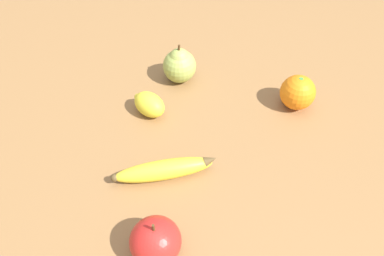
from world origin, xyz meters
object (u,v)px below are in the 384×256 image
at_px(banana, 165,170).
at_px(orange, 298,92).
at_px(apple, 156,241).
at_px(pear, 179,65).
at_px(lemon, 149,104).

xyz_separation_m(banana, orange, (0.02, -0.33, 0.02)).
distance_m(orange, apple, 0.43).
bearing_deg(pear, apple, 145.40).
height_order(orange, lemon, orange).
height_order(banana, orange, orange).
bearing_deg(orange, lemon, 63.31).
bearing_deg(orange, apple, 109.23).
bearing_deg(pear, banana, 144.76).
relative_size(orange, lemon, 0.87).
bearing_deg(pear, lemon, 120.38).
xyz_separation_m(banana, lemon, (0.16, -0.05, 0.01)).
relative_size(banana, apple, 2.25).
xyz_separation_m(banana, pear, (0.22, -0.16, 0.02)).
bearing_deg(lemon, orange, -116.69).
bearing_deg(apple, orange, -70.77).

